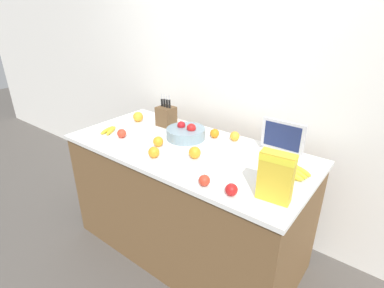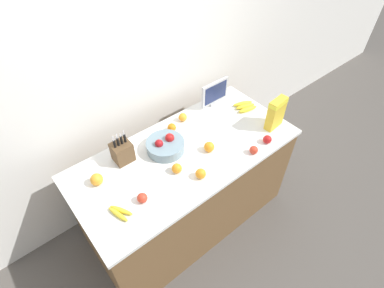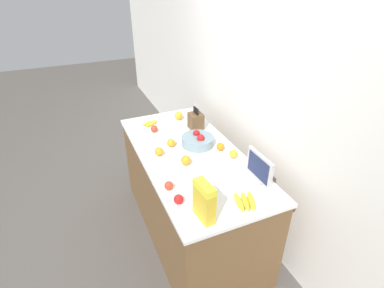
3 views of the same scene
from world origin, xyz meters
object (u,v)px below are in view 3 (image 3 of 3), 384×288
Objects in this scene: apple_front at (179,199)px; orange_mid_right at (171,143)px; banana_bunch_right at (150,123)px; fruit_bowl at (198,140)px; orange_near_bowl at (220,147)px; apple_by_knife_block at (154,129)px; apple_rightmost at (169,186)px; orange_front_center at (186,160)px; orange_back_center at (179,116)px; orange_mid_left at (159,152)px; cereal_box at (204,200)px; banana_bunch_left at (245,201)px; small_monitor at (259,168)px; knife_block at (196,121)px; orange_by_cereal at (234,154)px.

apple_front is 0.77m from orange_mid_right.
fruit_bowl is at bearing 26.45° from banana_bunch_right.
apple_by_knife_block is at bearing -142.39° from orange_near_bowl.
orange_mid_right reaches higher than apple_rightmost.
banana_bunch_right is at bearing -174.66° from orange_mid_right.
orange_front_center is (0.82, 0.06, 0.02)m from banana_bunch_right.
orange_mid_left is (0.60, -0.42, -0.01)m from orange_back_center.
orange_back_center reaches higher than apple_front.
cereal_box is 3.79× the size of orange_near_bowl.
orange_back_center is (-1.43, 0.07, 0.02)m from banana_bunch_left.
orange_back_center is (0.00, 0.32, 0.03)m from banana_bunch_right.
banana_bunch_left is 2.86× the size of orange_mid_right.
banana_bunch_right is at bearing 170.55° from apple_rightmost.
orange_front_center is (-0.43, -0.41, -0.09)m from small_monitor.
apple_by_knife_block is at bearing -173.98° from orange_front_center.
knife_block is at bearing 124.11° from orange_mid_right.
small_monitor is at bearing 102.91° from cereal_box.
orange_mid_left is (-0.14, -0.53, 0.00)m from orange_near_bowl.
small_monitor is 0.72m from fruit_bowl.
apple_rightmost is 0.62m from orange_mid_right.
fruit_bowl reaches higher than orange_mid_left.
orange_front_center is at bearing 162.47° from cereal_box.
apple_by_knife_block is 0.72m from orange_near_bowl.
knife_block is at bearing -176.56° from orange_near_bowl.
knife_block is at bearing 148.81° from orange_front_center.
apple_by_knife_block is at bearing 168.23° from orange_mid_left.
apple_front reaches higher than apple_rightmost.
orange_by_cereal is (0.72, 0.48, 0.00)m from apple_by_knife_block.
small_monitor is 4.07× the size of orange_near_bowl.
apple_rightmost is at bearing -9.45° from banana_bunch_right.
banana_bunch_left is at bearing 12.33° from orange_mid_right.
banana_bunch_left is 2.79× the size of orange_mid_left.
banana_bunch_left is at bearing 17.51° from orange_front_center.
orange_by_cereal is 0.58m from orange_mid_right.
orange_near_bowl is at bearing 75.67° from orange_mid_left.
knife_block is at bearing 124.20° from orange_mid_left.
orange_by_cereal is at bearing 179.69° from small_monitor.
orange_back_center is (-0.57, 0.03, -0.00)m from fruit_bowl.
apple_by_knife_block is (-1.09, -0.48, -0.09)m from small_monitor.
knife_block is 0.92× the size of fruit_bowl.
apple_rightmost is 0.69m from orange_near_bowl.
orange_near_bowl is (-0.34, 0.61, 0.00)m from apple_rightmost.
orange_front_center is (-0.61, 0.13, -0.11)m from cereal_box.
fruit_bowl is 0.68m from apple_rightmost.
orange_back_center is at bearing 151.65° from orange_mid_right.
banana_bunch_left is 3.10× the size of apple_front.
knife_block is 0.48m from banana_bunch_right.
fruit_bowl is 0.22m from orange_near_bowl.
cereal_box is 0.25m from apple_front.
orange_mid_right is (-0.93, -0.20, 0.02)m from banana_bunch_left.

